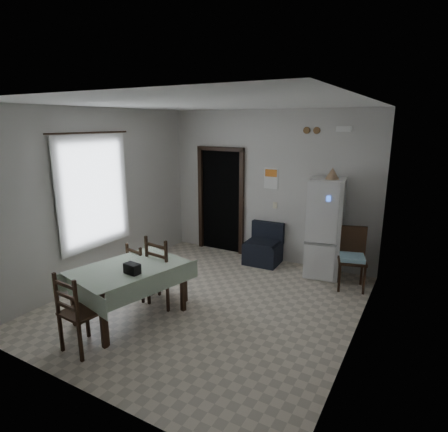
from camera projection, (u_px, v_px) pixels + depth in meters
name	position (u px, v px, depth m)	size (l,w,h in m)	color
ground	(208.00, 303.00, 5.67)	(4.50, 4.50, 0.00)	#C1B49D
ceiling	(205.00, 104.00, 4.96)	(4.20, 4.50, 0.02)	white
wall_back	(269.00, 187.00, 7.21)	(4.20, 0.02, 2.90)	beige
wall_front	(76.00, 259.00, 3.42)	(4.20, 0.02, 2.90)	beige
wall_left	(101.00, 196.00, 6.32)	(0.02, 4.50, 2.90)	beige
wall_right	(361.00, 230.00, 4.31)	(0.02, 4.50, 2.90)	beige
doorway	(226.00, 199.00, 7.98)	(1.06, 0.52, 2.22)	black
window_recess	(89.00, 192.00, 6.15)	(0.10, 1.20, 1.60)	silver
curtain	(94.00, 192.00, 6.10)	(0.02, 1.45, 1.85)	silver
curtain_rod	(89.00, 133.00, 5.86)	(0.02, 0.02, 1.60)	black
calendar	(271.00, 178.00, 7.14)	(0.28, 0.02, 0.40)	white
calendar_image	(271.00, 173.00, 7.11)	(0.24, 0.01, 0.14)	orange
light_switch	(275.00, 205.00, 7.22)	(0.08, 0.02, 0.12)	beige
vent_left	(307.00, 130.00, 6.61)	(0.12, 0.12, 0.03)	brown
vent_right	(317.00, 130.00, 6.52)	(0.12, 0.12, 0.03)	brown
emergency_light	(344.00, 129.00, 6.27)	(0.25, 0.07, 0.09)	white
fridge	(325.00, 228.00, 6.50)	(0.56, 0.56, 1.74)	silver
tan_cone	(332.00, 173.00, 6.20)	(0.23, 0.23, 0.19)	#A6815C
navy_seat	(263.00, 244.00, 7.18)	(0.64, 0.62, 0.78)	black
corner_chair	(352.00, 259.00, 6.05)	(0.44, 0.44, 1.01)	black
dining_table	(130.00, 292.00, 5.16)	(0.96, 1.46, 0.76)	#A6BBA0
black_bag	(132.00, 269.00, 4.82)	(0.21, 0.13, 0.14)	black
dining_chair_far_left	(143.00, 270.00, 5.79)	(0.38, 0.38, 0.88)	black
dining_chair_far_right	(167.00, 270.00, 5.55)	(0.46, 0.46, 1.07)	black
dining_chair_near_head	(82.00, 311.00, 4.41)	(0.43, 0.43, 1.00)	black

